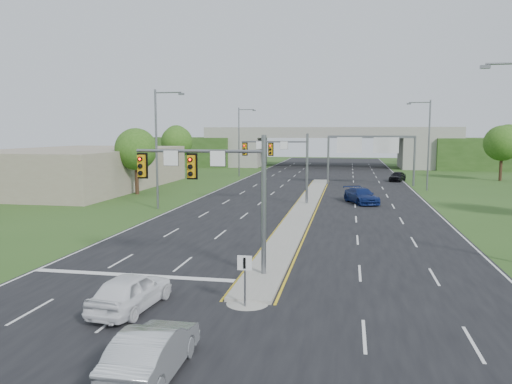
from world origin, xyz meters
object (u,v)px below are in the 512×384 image
at_px(sign_gantry, 370,146).
at_px(car_far_b, 361,196).
at_px(signal_mast_far, 284,157).
at_px(car_white, 131,291).
at_px(keep_right_sign, 245,272).
at_px(overpass, 330,150).
at_px(car_far_c, 398,176).
at_px(signal_mast_near, 218,181).
at_px(car_silver, 152,351).

height_order(sign_gantry, car_far_b, sign_gantry).
distance_m(signal_mast_far, car_white, 30.80).
bearing_deg(car_far_b, car_white, -128.99).
xyz_separation_m(keep_right_sign, overpass, (0.00, 84.53, 2.04)).
xyz_separation_m(signal_mast_far, car_far_c, (13.26, 26.30, -3.99)).
bearing_deg(sign_gantry, car_white, -102.46).
bearing_deg(keep_right_sign, car_far_c, 78.84).
xyz_separation_m(signal_mast_near, sign_gantry, (8.95, 44.99, 0.51)).
distance_m(car_white, car_far_b, 34.00).
bearing_deg(keep_right_sign, signal_mast_far, 94.39).
relative_size(signal_mast_far, car_far_c, 1.66).
distance_m(signal_mast_far, overpass, 55.13).
distance_m(signal_mast_near, sign_gantry, 45.88).
relative_size(signal_mast_near, sign_gantry, 0.60).
distance_m(car_far_b, car_far_c, 24.86).
relative_size(signal_mast_far, sign_gantry, 0.60).
height_order(sign_gantry, overpass, overpass).
bearing_deg(car_far_b, car_silver, -122.56).
height_order(signal_mast_near, car_white, signal_mast_near).
height_order(car_white, car_far_b, car_far_b).
bearing_deg(car_far_b, keep_right_sign, -121.84).
distance_m(signal_mast_far, sign_gantry, 21.91).
height_order(signal_mast_far, car_white, signal_mast_far).
height_order(sign_gantry, car_silver, sign_gantry).
relative_size(overpass, car_white, 17.82).
relative_size(signal_mast_far, car_far_b, 1.31).
relative_size(keep_right_sign, car_far_b, 0.41).
bearing_deg(car_far_b, signal_mast_near, -127.90).
bearing_deg(overpass, signal_mast_near, -91.62).
distance_m(keep_right_sign, sign_gantry, 50.04).
bearing_deg(car_far_b, overpass, 73.44).
xyz_separation_m(keep_right_sign, car_far_b, (5.31, 31.55, -0.72)).
height_order(signal_mast_near, car_far_c, signal_mast_near).
distance_m(keep_right_sign, overpass, 84.55).
xyz_separation_m(overpass, car_far_c, (11.00, -28.78, -2.82)).
bearing_deg(overpass, sign_gantry, -79.21).
height_order(keep_right_sign, car_far_b, keep_right_sign).
bearing_deg(signal_mast_near, signal_mast_far, 90.00).
bearing_deg(car_far_c, car_white, -85.69).
xyz_separation_m(sign_gantry, car_silver, (-8.18, -55.46, -4.48)).
bearing_deg(car_white, overpass, -87.49).
bearing_deg(car_far_c, sign_gantry, -104.86).
bearing_deg(keep_right_sign, sign_gantry, 82.30).
bearing_deg(sign_gantry, signal_mast_far, -114.11).
height_order(keep_right_sign, overpass, overpass).
xyz_separation_m(car_white, car_far_c, (15.46, 56.77, -0.05)).
bearing_deg(car_far_c, signal_mast_near, -84.95).
distance_m(signal_mast_far, car_far_b, 8.79).
xyz_separation_m(keep_right_sign, car_far_c, (11.00, 55.75, -0.78)).
height_order(keep_right_sign, car_white, keep_right_sign).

